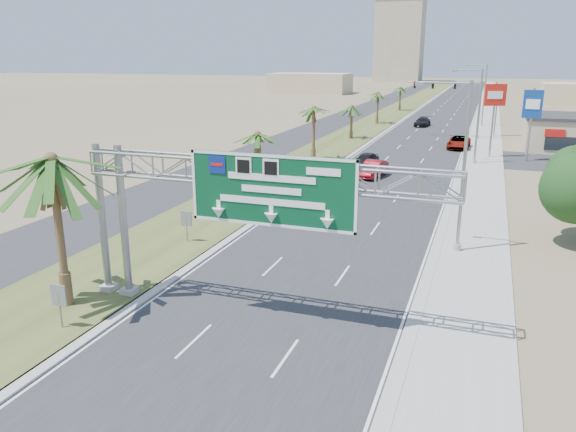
% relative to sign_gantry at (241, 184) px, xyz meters
% --- Properties ---
extents(road, '(12.00, 300.00, 0.02)m').
position_rel_sign_gantry_xyz_m(road, '(1.06, 100.07, -6.05)').
color(road, '#28282B').
rests_on(road, ground).
extents(sidewalk_right, '(4.00, 300.00, 0.10)m').
position_rel_sign_gantry_xyz_m(sidewalk_right, '(9.56, 100.07, -6.01)').
color(sidewalk_right, '#9E9B93').
rests_on(sidewalk_right, ground).
extents(median_grass, '(7.00, 300.00, 0.12)m').
position_rel_sign_gantry_xyz_m(median_grass, '(-8.94, 100.07, -6.00)').
color(median_grass, '#3C4F23').
rests_on(median_grass, ground).
extents(opposing_road, '(8.00, 300.00, 0.02)m').
position_rel_sign_gantry_xyz_m(opposing_road, '(-15.94, 100.07, -6.05)').
color(opposing_road, '#28282B').
rests_on(opposing_road, ground).
extents(sign_gantry, '(16.75, 1.24, 7.50)m').
position_rel_sign_gantry_xyz_m(sign_gantry, '(0.00, 0.00, 0.00)').
color(sign_gantry, gray).
rests_on(sign_gantry, ground).
extents(palm_near, '(5.70, 5.70, 8.35)m').
position_rel_sign_gantry_xyz_m(palm_near, '(-8.14, -1.93, 0.87)').
color(palm_near, brown).
rests_on(palm_near, ground).
extents(palm_row_b, '(3.99, 3.99, 5.95)m').
position_rel_sign_gantry_xyz_m(palm_row_b, '(-8.44, 22.07, -1.16)').
color(palm_row_b, brown).
rests_on(palm_row_b, ground).
extents(palm_row_c, '(3.99, 3.99, 6.75)m').
position_rel_sign_gantry_xyz_m(palm_row_c, '(-8.44, 38.07, -0.39)').
color(palm_row_c, brown).
rests_on(palm_row_c, ground).
extents(palm_row_d, '(3.99, 3.99, 5.45)m').
position_rel_sign_gantry_xyz_m(palm_row_d, '(-8.44, 56.07, -1.64)').
color(palm_row_d, brown).
rests_on(palm_row_d, ground).
extents(palm_row_e, '(3.99, 3.99, 6.15)m').
position_rel_sign_gantry_xyz_m(palm_row_e, '(-8.44, 75.07, -0.97)').
color(palm_row_e, brown).
rests_on(palm_row_e, ground).
extents(palm_row_f, '(3.99, 3.99, 5.75)m').
position_rel_sign_gantry_xyz_m(palm_row_f, '(-8.44, 100.07, -1.35)').
color(palm_row_f, brown).
rests_on(palm_row_f, ground).
extents(streetlight_near, '(3.27, 0.44, 10.00)m').
position_rel_sign_gantry_xyz_m(streetlight_near, '(8.36, 12.07, -1.36)').
color(streetlight_near, gray).
rests_on(streetlight_near, ground).
extents(streetlight_mid, '(3.27, 0.44, 10.00)m').
position_rel_sign_gantry_xyz_m(streetlight_mid, '(8.36, 42.07, -1.36)').
color(streetlight_mid, gray).
rests_on(streetlight_mid, ground).
extents(streetlight_far, '(3.27, 0.44, 10.00)m').
position_rel_sign_gantry_xyz_m(streetlight_far, '(8.36, 78.07, -1.36)').
color(streetlight_far, gray).
rests_on(streetlight_far, ground).
extents(signal_mast, '(10.28, 0.71, 8.00)m').
position_rel_sign_gantry_xyz_m(signal_mast, '(6.23, 62.05, -1.21)').
color(signal_mast, gray).
rests_on(signal_mast, ground).
extents(median_signback_a, '(0.75, 0.08, 2.08)m').
position_rel_sign_gantry_xyz_m(median_signback_a, '(-6.74, -3.93, -4.61)').
color(median_signback_a, gray).
rests_on(median_signback_a, ground).
extents(median_signback_b, '(0.75, 0.08, 2.08)m').
position_rel_sign_gantry_xyz_m(median_signback_b, '(-7.44, 8.07, -4.61)').
color(median_signback_b, gray).
rests_on(median_signback_b, ground).
extents(tower_distant, '(20.00, 16.00, 35.00)m').
position_rel_sign_gantry_xyz_m(tower_distant, '(-30.94, 240.07, 11.44)').
color(tower_distant, tan).
rests_on(tower_distant, ground).
extents(building_distant_left, '(24.00, 14.00, 6.00)m').
position_rel_sign_gantry_xyz_m(building_distant_left, '(-43.94, 150.07, -3.06)').
color(building_distant_left, '#C9B888').
rests_on(building_distant_left, ground).
extents(car_left_lane, '(2.32, 4.72, 1.55)m').
position_rel_sign_gantry_xyz_m(car_left_lane, '(-2.06, 36.05, -5.28)').
color(car_left_lane, black).
rests_on(car_left_lane, ground).
extents(car_mid_lane, '(2.30, 4.96, 1.57)m').
position_rel_sign_gantry_xyz_m(car_mid_lane, '(-0.44, 31.62, -5.27)').
color(car_mid_lane, maroon).
rests_on(car_mid_lane, ground).
extents(car_right_lane, '(2.73, 5.68, 1.56)m').
position_rel_sign_gantry_xyz_m(car_right_lane, '(6.36, 52.21, -5.28)').
color(car_right_lane, gray).
rests_on(car_right_lane, ground).
extents(car_far, '(2.52, 5.14, 1.44)m').
position_rel_sign_gantry_xyz_m(car_far, '(-0.71, 74.35, -5.34)').
color(car_far, black).
rests_on(car_far, ground).
extents(pole_sign_red_near, '(2.35, 1.12, 8.48)m').
position_rel_sign_gantry_xyz_m(pole_sign_red_near, '(10.06, 46.75, 0.57)').
color(pole_sign_red_near, gray).
rests_on(pole_sign_red_near, ground).
extents(pole_sign_blue, '(2.01, 0.42, 7.97)m').
position_rel_sign_gantry_xyz_m(pole_sign_blue, '(13.95, 45.57, -0.12)').
color(pole_sign_blue, gray).
rests_on(pole_sign_blue, ground).
extents(pole_sign_red_far, '(2.21, 0.83, 7.45)m').
position_rel_sign_gantry_xyz_m(pole_sign_red_far, '(10.51, 65.76, -0.22)').
color(pole_sign_red_far, gray).
rests_on(pole_sign_red_far, ground).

